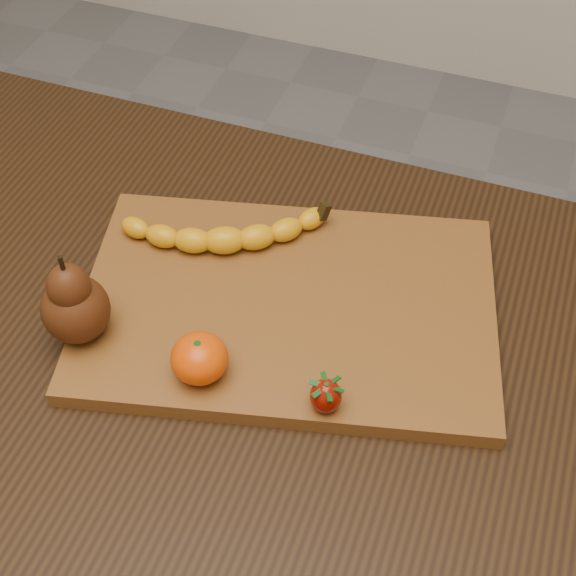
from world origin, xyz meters
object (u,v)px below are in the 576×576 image
(table, at_px, (198,379))
(cutting_board, at_px, (288,306))
(pear, at_px, (72,296))
(mandarin, at_px, (199,358))

(table, height_order, cutting_board, cutting_board)
(cutting_board, bearing_deg, pear, -162.62)
(table, bearing_deg, mandarin, -56.07)
(table, distance_m, cutting_board, 0.15)
(cutting_board, relative_size, mandarin, 7.79)
(table, distance_m, pear, 0.21)
(table, relative_size, pear, 9.05)
(table, height_order, mandarin, mandarin)
(table, bearing_deg, pear, -149.27)
(cutting_board, xyz_separation_m, pear, (-0.19, -0.11, 0.07))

